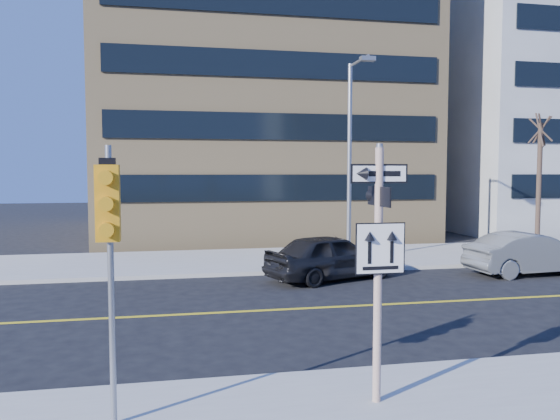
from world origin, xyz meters
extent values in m
plane|color=black|center=(0.00, 0.00, 0.00)|extent=(120.00, 120.00, 0.00)
cylinder|color=white|center=(0.00, -2.50, 2.15)|extent=(0.13, 0.13, 4.00)
cylinder|color=gray|center=(0.00, -2.50, 4.18)|extent=(0.10, 0.10, 0.06)
cube|color=black|center=(0.00, -2.50, 3.75)|extent=(0.92, 0.03, 0.30)
cube|color=black|center=(0.00, -2.50, 3.40)|extent=(0.03, 0.92, 0.30)
cube|color=white|center=(0.00, -2.58, 2.60)|extent=(0.80, 0.03, 0.80)
cylinder|color=gray|center=(-4.00, -2.50, 2.15)|extent=(0.09, 0.09, 4.00)
cube|color=orange|center=(-4.00, -2.70, 3.35)|extent=(0.32, 0.22, 1.05)
sphere|color=#8C0705|center=(-4.00, -2.82, 3.70)|extent=(0.17, 0.17, 0.17)
sphere|color=black|center=(-4.00, -2.82, 3.35)|extent=(0.17, 0.17, 0.17)
sphere|color=black|center=(-4.00, -2.82, 3.00)|extent=(0.17, 0.17, 0.17)
imported|color=black|center=(2.28, 7.80, 0.81)|extent=(3.43, 5.14, 1.63)
imported|color=slate|center=(9.75, 7.30, 0.78)|extent=(1.96, 4.81, 1.55)
cylinder|color=gray|center=(4.00, 11.00, 4.15)|extent=(0.18, 0.18, 8.00)
cylinder|color=gray|center=(4.00, 10.00, 8.05)|extent=(0.10, 2.20, 0.10)
cube|color=gray|center=(4.00, 9.00, 7.95)|extent=(0.55, 0.30, 0.16)
cylinder|color=#32261D|center=(13.00, 11.30, 3.05)|extent=(0.22, 0.22, 5.80)
cube|color=tan|center=(2.00, 25.00, 9.00)|extent=(18.00, 18.00, 18.00)
camera|label=1|loc=(-3.12, -10.45, 3.78)|focal=35.00mm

